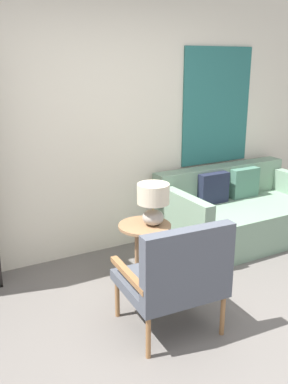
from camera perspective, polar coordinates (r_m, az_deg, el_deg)
The scene contains 6 objects.
ground_plane at distance 3.12m, azimuth 8.84°, elevation -21.45°, with size 14.00×14.00×0.00m, color #66605B.
wall_back at distance 4.27m, azimuth -7.02°, elevation 9.11°, with size 6.40×0.08×2.70m.
armchair at distance 3.09m, azimuth 4.45°, elevation -10.83°, with size 0.73×0.67×0.88m.
couch at distance 4.91m, azimuth 12.30°, elevation -2.82°, with size 1.72×0.95×0.78m.
side_table at distance 3.81m, azimuth 0.09°, elevation -5.33°, with size 0.47×0.47×0.55m.
table_lamp at distance 3.71m, azimuth 1.23°, elevation -1.09°, with size 0.28×0.28×0.38m.
Camera 1 is at (-1.57, -1.88, 1.94)m, focal length 40.00 mm.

